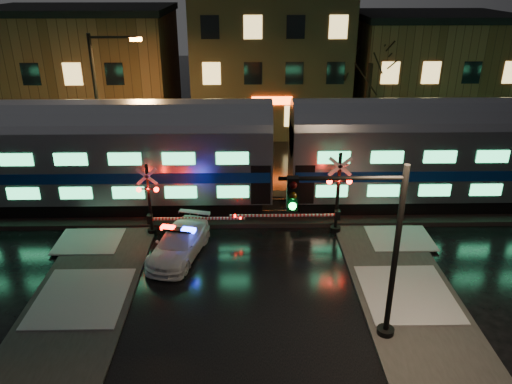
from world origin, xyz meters
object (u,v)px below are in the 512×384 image
traffic_light (365,253)px  streetlight (102,101)px  police_car (179,243)px  crossing_signal_left (157,207)px  crossing_signal_right (330,202)px

traffic_light → streetlight: bearing=142.0°
police_car → traffic_light: bearing=-24.9°
crossing_signal_left → traffic_light: (8.23, -7.70, 1.97)m
crossing_signal_right → traffic_light: traffic_light is taller
traffic_light → streetlight: streetlight is taller
police_car → traffic_light: size_ratio=0.74×
police_car → streetlight: size_ratio=0.55×
police_car → crossing_signal_right: crossing_signal_right is taller
crossing_signal_left → traffic_light: traffic_light is taller
streetlight → police_car: bearing=-59.2°
crossing_signal_right → crossing_signal_left: (-8.39, -0.01, -0.22)m
crossing_signal_right → traffic_light: size_ratio=0.90×
crossing_signal_left → traffic_light: bearing=-43.1°
police_car → crossing_signal_right: 7.49m
crossing_signal_right → streetlight: bearing=151.5°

